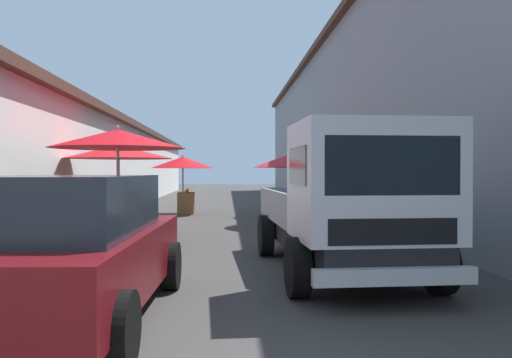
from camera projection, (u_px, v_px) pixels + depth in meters
name	position (u px, v px, depth m)	size (l,w,h in m)	color
ground	(227.00, 223.00, 14.89)	(90.00, 90.00, 0.00)	#3D3A38
building_right_concrete	(447.00, 113.00, 17.50)	(49.80, 7.50, 6.91)	gray
fruit_stall_far_left	(117.00, 156.00, 9.96)	(2.59, 2.59, 2.38)	#9E9EA3
fruit_stall_near_left	(119.00, 161.00, 12.64)	(2.61, 2.61, 2.21)	#9E9EA3
fruit_stall_mid_lane	(294.00, 169.00, 14.24)	(2.35, 2.35, 2.10)	#9E9EA3
fruit_stall_near_right	(183.00, 169.00, 18.16)	(2.21, 2.21, 2.08)	#9E9EA3
fruit_stall_far_right	(297.00, 165.00, 17.20)	(2.60, 2.60, 2.20)	#9E9EA3
hatchback_car	(65.00, 247.00, 5.18)	(3.97, 2.03, 1.45)	#600F14
delivery_truck	(353.00, 206.00, 6.89)	(5.00, 2.15, 2.08)	black
vendor_by_crates	(353.00, 201.00, 10.47)	(0.28, 0.62, 1.57)	#665B4C
vendor_in_shade	(321.00, 199.00, 11.73)	(0.53, 0.41, 1.53)	#232328
parked_scooter	(307.00, 221.00, 10.86)	(1.67, 0.58, 1.14)	black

